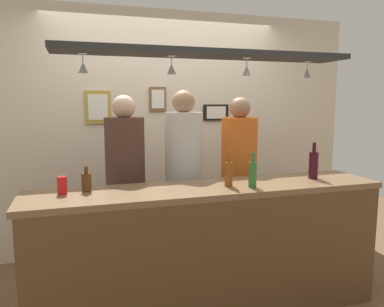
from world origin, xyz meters
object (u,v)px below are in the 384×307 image
Objects in this scene: person_left_brown_shirt at (125,173)px; person_right_orange_shirt at (239,168)px; person_middle_white_patterned_shirt at (184,166)px; picture_frame_crest at (158,99)px; picture_frame_caricature at (98,107)px; drink_can at (62,185)px; bottle_wine_dark_red at (314,164)px; bottle_beer_brown_stubby at (86,181)px; bottle_beer_green_import at (253,174)px; picture_frame_lower_pair at (216,112)px; bottle_beer_amber_tall at (229,173)px.

person_right_orange_shirt is (1.08, -0.00, -0.01)m from person_left_brown_shirt.
person_middle_white_patterned_shirt is 0.98m from picture_frame_crest.
drink_can is at bearing -104.24° from picture_frame_caricature.
bottle_wine_dark_red is 1.81m from bottle_beer_brown_stubby.
person_left_brown_shirt is 5.63× the size of bottle_wine_dark_red.
person_right_orange_shirt is 1.51m from bottle_beer_brown_stubby.
bottle_beer_brown_stubby is 0.69× the size of bottle_beer_green_import.
bottle_beer_brown_stubby is at bearing 176.90° from bottle_wine_dark_red.
drink_can is 1.74m from picture_frame_crest.
person_left_brown_shirt is at bearing 56.74° from bottle_beer_brown_stubby.
picture_frame_caricature is (-0.17, 0.77, 0.56)m from person_left_brown_shirt.
person_left_brown_shirt is 0.96m from picture_frame_caricature.
person_middle_white_patterned_shirt is 1.08m from picture_frame_lower_pair.
picture_frame_crest is (-0.62, 0.77, 0.65)m from person_right_orange_shirt.
drink_can is 0.36× the size of picture_frame_caricature.
person_left_brown_shirt reaches higher than drink_can.
person_middle_white_patterned_shirt reaches higher than person_left_brown_shirt.
bottle_beer_green_import reaches higher than bottle_beer_brown_stubby.
picture_frame_crest reaches higher than picture_frame_caricature.
person_middle_white_patterned_shirt is 6.66× the size of bottle_beer_amber_tall.
person_middle_white_patterned_shirt is at bearing 112.50° from bottle_beer_green_import.
person_middle_white_patterned_shirt is 5.78× the size of bottle_wine_dark_red.
person_middle_white_patterned_shirt is 0.69m from bottle_beer_amber_tall.
person_right_orange_shirt is at bearing -94.09° from picture_frame_lower_pair.
person_right_orange_shirt reaches higher than picture_frame_lower_pair.
picture_frame_lower_pair is (0.45, 1.44, 0.41)m from bottle_beer_amber_tall.
picture_frame_crest is at bearing 104.03° from bottle_beer_green_import.
picture_frame_caricature is (0.17, 1.29, 0.50)m from bottle_beer_brown_stubby.
picture_frame_crest is at bearing 128.73° from person_right_orange_shirt.
bottle_beer_green_import reaches higher than drink_can.
picture_frame_caricature is (-1.63, 1.39, 0.45)m from bottle_wine_dark_red.
picture_frame_crest reaches higher than bottle_beer_amber_tall.
person_middle_white_patterned_shirt reaches higher than bottle_wine_dark_red.
bottle_beer_amber_tall is at bearing -176.07° from bottle_wine_dark_red.
picture_frame_crest is 0.63m from picture_frame_caricature.
person_left_brown_shirt is at bearing 157.15° from bottle_wine_dark_red.
person_middle_white_patterned_shirt is 5.78× the size of picture_frame_lower_pair.
bottle_beer_brown_stubby is 0.60× the size of picture_frame_lower_pair.
drink_can is at bearing -168.81° from bottle_beer_brown_stubby.
bottle_beer_amber_tall reaches higher than bottle_beer_brown_stubby.
person_left_brown_shirt is 6.50× the size of picture_frame_crest.
bottle_wine_dark_red is 1.00× the size of picture_frame_lower_pair.
person_right_orange_shirt reaches higher than bottle_beer_green_import.
bottle_beer_amber_tall is 1.56m from picture_frame_lower_pair.
drink_can is at bearing -160.75° from person_right_orange_shirt.
person_middle_white_patterned_shirt is 0.55m from person_right_orange_shirt.
bottle_wine_dark_red is 1.15× the size of bottle_beer_amber_tall.
person_middle_white_patterned_shirt is 1.04× the size of person_right_orange_shirt.
bottle_beer_amber_tall reaches higher than drink_can.
person_middle_white_patterned_shirt is at bearing -47.81° from picture_frame_caricature.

